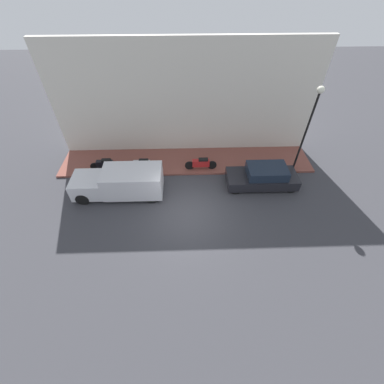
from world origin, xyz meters
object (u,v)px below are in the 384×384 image
Objects in this scene: delivery_van at (120,182)px; streetlamp at (311,116)px; motorcycle_red at (201,163)px; scooter_silver at (142,164)px; parked_car at (263,177)px; motorcycle_black at (105,164)px.

delivery_van is 0.95× the size of streetlamp.
motorcycle_red is 0.38× the size of streetlamp.
delivery_van is 2.54× the size of scooter_silver.
streetlamp is (-0.27, -9.67, 3.27)m from scooter_silver.
delivery_van is at bearing 99.47° from streetlamp.
delivery_van reaches higher than scooter_silver.
parked_car is 2.07× the size of motorcycle_red.
streetlamp is at bearing -61.10° from parked_car.
streetlamp reaches higher than parked_car.
motorcycle_black is 12.42m from streetlamp.
streetlamp is at bearing -91.62° from scooter_silver.
motorcycle_black is 0.95× the size of motorcycle_red.
motorcycle_black reaches higher than scooter_silver.
scooter_silver is 3.74m from motorcycle_red.
parked_car is at bearing -99.16° from motorcycle_black.
delivery_van is at bearing 153.97° from scooter_silver.
parked_car is 2.19× the size of motorcycle_black.
scooter_silver is at bearing -90.04° from motorcycle_black.
motorcycle_red is (-0.10, -6.05, 0.00)m from motorcycle_black.
delivery_van is 2.31m from scooter_silver.
scooter_silver is (1.56, 7.34, -0.09)m from parked_car.
streetlamp reaches higher than motorcycle_black.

